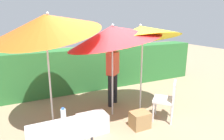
# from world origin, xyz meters

# --- Properties ---
(ground_plane) EXTENTS (24.00, 24.00, 0.00)m
(ground_plane) POSITION_xyz_m (0.00, 0.00, 0.00)
(ground_plane) COLOR #9E8466
(hedge_row) EXTENTS (8.00, 0.70, 1.30)m
(hedge_row) POSITION_xyz_m (0.00, 2.35, 0.65)
(hedge_row) COLOR #2D7033
(hedge_row) RESTS_ON ground_plane
(umbrella_rainbow) EXTENTS (2.08, 2.03, 2.58)m
(umbrella_rainbow) POSITION_xyz_m (-1.27, 0.45, 2.09)
(umbrella_rainbow) COLOR silver
(umbrella_rainbow) RESTS_ON ground_plane
(umbrella_orange) EXTENTS (1.73, 1.75, 2.23)m
(umbrella_orange) POSITION_xyz_m (0.76, 0.35, 1.87)
(umbrella_orange) COLOR silver
(umbrella_orange) RESTS_ON ground_plane
(umbrella_yellow) EXTENTS (2.06, 2.02, 2.27)m
(umbrella_yellow) POSITION_xyz_m (0.03, 0.34, 1.86)
(umbrella_yellow) COLOR silver
(umbrella_yellow) RESTS_ON ground_plane
(person_vendor) EXTENTS (0.47, 0.44, 1.88)m
(person_vendor) POSITION_xyz_m (0.30, 0.89, 0.93)
(person_vendor) COLOR black
(person_vendor) RESTS_ON ground_plane
(chair_plastic) EXTENTS (0.62, 0.62, 0.89)m
(chair_plastic) POSITION_xyz_m (1.01, -0.37, 0.51)
(chair_plastic) COLOR silver
(chair_plastic) RESTS_ON ground_plane
(cooler_box) EXTENTS (0.57, 0.37, 0.37)m
(cooler_box) POSITION_xyz_m (-0.63, -0.13, 0.18)
(cooler_box) COLOR silver
(cooler_box) RESTS_ON ground_plane
(crate_cardboard) EXTENTS (0.37, 0.30, 0.34)m
(crate_cardboard) POSITION_xyz_m (0.30, -0.39, 0.17)
(crate_cardboard) COLOR #9E7A4C
(crate_cardboard) RESTS_ON ground_plane
(folding_table) EXTENTS (0.80, 0.60, 0.78)m
(folding_table) POSITION_xyz_m (-1.43, -1.08, 0.68)
(folding_table) COLOR #4C4C51
(folding_table) RESTS_ON ground_plane
(bottle_water) EXTENTS (0.07, 0.07, 0.24)m
(bottle_water) POSITION_xyz_m (-1.34, -0.96, 0.89)
(bottle_water) COLOR silver
(bottle_water) RESTS_ON folding_table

